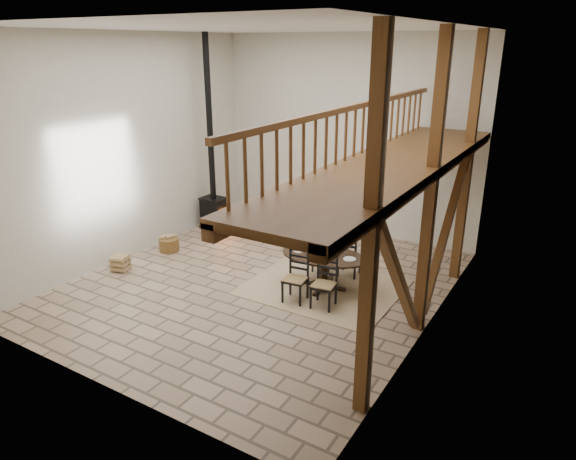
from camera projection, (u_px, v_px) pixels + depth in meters
The scene contains 7 objects.
ground at pixel (260, 284), 10.73m from camera, with size 8.00×8.00×0.00m, color tan.
room_shell at pixel (312, 146), 9.12m from camera, with size 7.02×8.02×5.01m.
rug at pixel (323, 287), 10.56m from camera, with size 3.00×2.50×0.02m, color tan.
dining_table at pixel (324, 269), 10.42m from camera, with size 1.89×2.07×1.14m.
wood_stove at pixel (213, 188), 13.58m from camera, with size 0.68×0.53×5.00m.
log_basket at pixel (169, 244), 12.39m from camera, with size 0.48×0.48×0.39m.
log_stack at pixel (120, 263), 11.31m from camera, with size 0.43×0.44×0.35m.
Camera 1 is at (5.52, -7.99, 4.73)m, focal length 32.00 mm.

